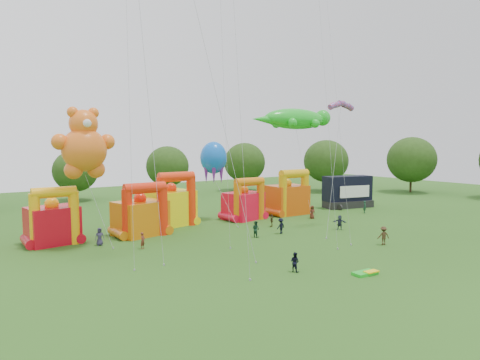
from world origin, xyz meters
TOP-DOWN VIEW (x-y plane):
  - ground at (0.00, 0.00)m, footprint 160.00×160.00m
  - tree_ring at (-1.21, 0.63)m, footprint 126.67×128.80m
  - bouncy_castle_0 at (-18.55, 27.23)m, footprint 5.14×4.34m
  - bouncy_castle_1 at (-9.55, 26.09)m, footprint 6.01×5.23m
  - bouncy_castle_2 at (-4.18, 29.33)m, footprint 5.92×5.15m
  - bouncy_castle_3 at (5.60, 27.55)m, footprint 5.57×4.87m
  - bouncy_castle_4 at (13.16, 27.33)m, footprint 5.46×4.44m
  - stage_trailer at (25.23, 26.85)m, footprint 8.30×4.71m
  - teddy_bear_kite at (-15.77, 23.91)m, footprint 6.06×4.67m
  - gecko_kite at (16.21, 28.65)m, footprint 15.07×7.56m
  - octopus_kite at (2.13, 28.93)m, footprint 3.57×8.35m
  - parafoil_kites at (-1.61, 13.95)m, footprint 28.92×10.16m
  - diamond_kites at (-2.77, 14.08)m, footprint 23.76×15.57m
  - folded_kite_bundle at (-0.49, 2.37)m, footprint 2.06×1.21m
  - spectator_0 at (-14.86, 23.89)m, footprint 0.95×0.69m
  - spectator_1 at (-11.79, 20.13)m, footprint 0.70×0.67m
  - spectator_2 at (0.37, 17.97)m, footprint 0.84×0.98m
  - spectator_3 at (3.72, 17.72)m, footprint 1.26×0.86m
  - spectator_4 at (5.38, 21.43)m, footprint 0.82×0.97m
  - spectator_5 at (10.99, 15.52)m, footprint 1.39×1.59m
  - spectator_6 at (13.46, 22.68)m, footprint 0.96×0.71m
  - spectator_7 at (23.14, 21.69)m, footprint 0.76×0.78m
  - spectator_8 at (-4.55, 6.14)m, footprint 0.80×0.91m
  - spectator_9 at (8.89, 7.76)m, footprint 1.41×1.17m

SIDE VIEW (x-z plane):
  - ground at x=0.00m, z-range 0.00..0.00m
  - folded_kite_bundle at x=-0.49m, z-range -0.02..0.29m
  - spectator_4 at x=5.38m, z-range 0.00..1.56m
  - spectator_8 at x=-4.55m, z-range 0.00..1.60m
  - spectator_1 at x=-11.79m, z-range 0.00..1.62m
  - spectator_5 at x=10.99m, z-range 0.00..1.74m
  - spectator_2 at x=0.37m, z-range 0.00..1.77m
  - spectator_6 at x=13.46m, z-range 0.00..1.79m
  - spectator_3 at x=3.72m, z-range 0.00..1.79m
  - spectator_0 at x=-14.86m, z-range 0.00..1.80m
  - spectator_7 at x=23.14m, z-range 0.00..1.81m
  - spectator_9 at x=8.89m, z-range 0.00..1.90m
  - bouncy_castle_3 at x=5.60m, z-range -0.68..5.05m
  - bouncy_castle_0 at x=-18.55m, z-range -0.70..5.27m
  - bouncy_castle_1 at x=-9.55m, z-range -0.72..5.29m
  - stage_trailer at x=25.23m, z-range -0.09..4.97m
  - bouncy_castle_4 at x=13.16m, z-range -0.79..5.76m
  - bouncy_castle_2 at x=-4.18m, z-range -0.82..5.95m
  - tree_ring at x=-1.21m, z-range 0.22..12.30m
  - octopus_kite at x=2.13m, z-range 1.21..11.76m
  - teddy_bear_kite at x=-15.77m, z-range 1.52..15.41m
  - gecko_kite at x=16.21m, z-range 3.28..18.81m
  - parafoil_kites at x=-1.61m, z-range -2.81..26.62m
  - diamond_kites at x=-2.77m, z-range -5.33..38.04m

